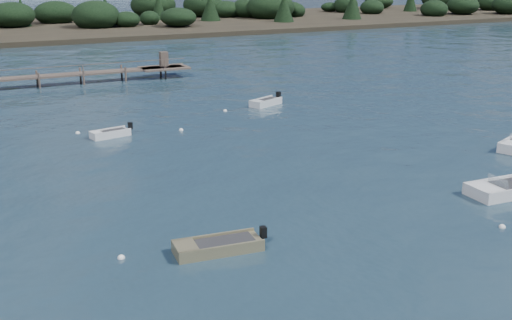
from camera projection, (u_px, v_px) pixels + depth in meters
ground at (102, 64)px, 77.35m from camera, size 400.00×400.00×0.00m
dinghy_mid_grey at (218, 248)px, 27.61m from camera, size 4.17×1.75×1.04m
tender_far_white at (111, 135)px, 45.44m from camera, size 3.13×1.60×1.05m
tender_far_grey_b at (266, 103)px, 55.27m from camera, size 3.46×2.40×1.18m
buoy_b at (502, 227)px, 30.09m from camera, size 0.32×0.32×0.32m
buoy_c at (121, 258)px, 26.98m from camera, size 0.32×0.32×0.32m
buoy_e at (181, 130)px, 47.20m from camera, size 0.32×0.32×0.32m
buoy_extra_a at (225, 111)px, 53.21m from camera, size 0.32×0.32×0.32m
buoy_extra_b at (78, 133)px, 46.38m from camera, size 0.32×0.32×0.32m
far_headland at (187, 15)px, 121.47m from camera, size 190.00×40.00×5.80m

